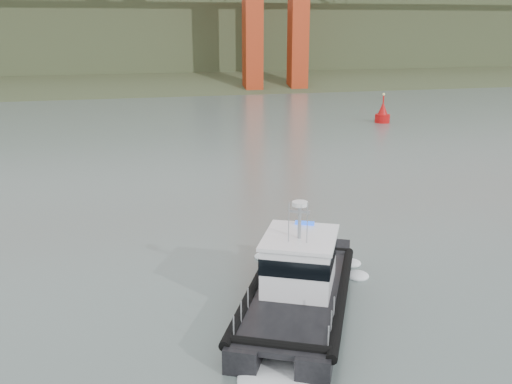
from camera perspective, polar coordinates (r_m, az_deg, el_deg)
ground at (r=24.49m, az=0.43°, el=-10.50°), size 400.00×400.00×0.00m
headlands at (r=146.80m, az=-12.30°, el=14.43°), size 500.00×105.36×27.12m
patrol_boat at (r=23.08m, az=4.23°, el=-9.04°), size 7.49×10.28×4.72m
nav_buoy at (r=69.26m, az=12.54°, el=7.58°), size 1.75×1.75×3.65m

